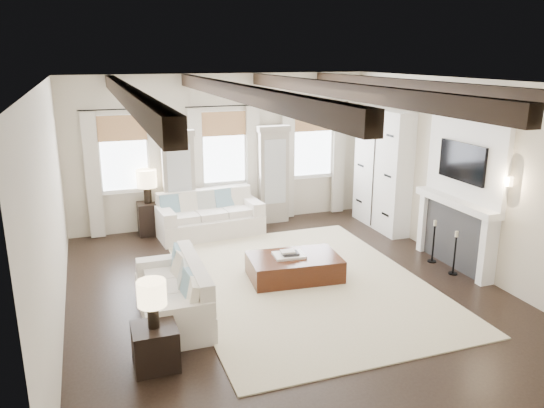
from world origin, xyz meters
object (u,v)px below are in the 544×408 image
object	(u,v)px
sofa_back	(209,217)
side_table_front	(155,347)
sofa_left	(177,295)
ottoman	(294,267)
side_table_back	(149,218)

from	to	relation	value
sofa_back	side_table_front	xyz separation A→B (m)	(-1.69, -4.51, -0.10)
sofa_left	ottoman	bearing A→B (deg)	18.33
ottoman	side_table_back	size ratio (longest dim) A/B	2.22
sofa_left	ottoman	size ratio (longest dim) A/B	1.29
ottoman	side_table_back	distance (m)	3.67
ottoman	side_table_back	bearing A→B (deg)	127.38
side_table_front	side_table_back	world-z (taller)	side_table_back
sofa_left	side_table_front	xyz separation A→B (m)	(-0.45, -1.15, -0.07)
side_table_front	side_table_back	bearing A→B (deg)	83.80
sofa_left	side_table_back	world-z (taller)	sofa_left
sofa_left	side_table_front	bearing A→B (deg)	-111.37
ottoman	side_table_back	xyz separation A→B (m)	(-1.96, 3.10, 0.14)
side_table_back	sofa_left	bearing A→B (deg)	-91.28
sofa_left	ottoman	distance (m)	2.16
sofa_back	ottoman	world-z (taller)	sofa_back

